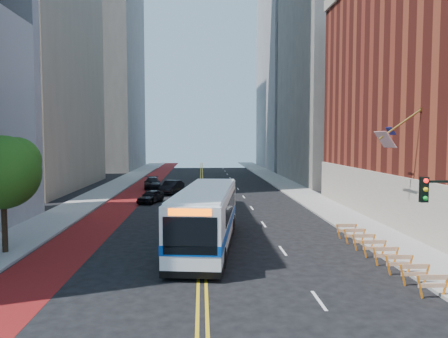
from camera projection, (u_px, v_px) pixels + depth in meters
name	position (u px, v px, depth m)	size (l,w,h in m)	color
ground	(202.00, 286.00, 19.69)	(160.00, 160.00, 0.00)	black
sidewalk_left	(95.00, 197.00, 48.96)	(4.00, 140.00, 0.15)	gray
sidewalk_right	(306.00, 196.00, 50.19)	(4.00, 140.00, 0.15)	gray
bus_lane_paint	(130.00, 198.00, 49.16)	(3.60, 140.00, 0.01)	#61110D
center_line_inner	(200.00, 197.00, 49.57)	(0.14, 140.00, 0.01)	gold
center_line_outer	(203.00, 197.00, 49.59)	(0.14, 140.00, 0.01)	gold
lane_dashes	(238.00, 189.00, 57.80)	(0.14, 98.20, 0.01)	silver
midrise_right_near	(350.00, 52.00, 67.30)	(18.00, 26.00, 40.00)	slate
midrise_right_far	(309.00, 44.00, 96.72)	(20.00, 28.00, 55.00)	gray
midrise_left_far	(90.00, 18.00, 93.90)	(20.00, 26.00, 65.00)	slate
construction_barriers	(380.00, 249.00, 23.55)	(1.42, 10.91, 1.00)	orange
street_tree	(4.00, 169.00, 24.79)	(4.20, 4.20, 6.70)	black
transit_bus	(207.00, 216.00, 26.67)	(4.55, 13.53, 3.65)	white
car_a	(151.00, 196.00, 45.10)	(1.59, 3.96, 1.35)	black
car_b	(172.00, 187.00, 52.92)	(1.67, 4.78, 1.57)	black
car_c	(152.00, 183.00, 57.81)	(2.13, 5.25, 1.52)	black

